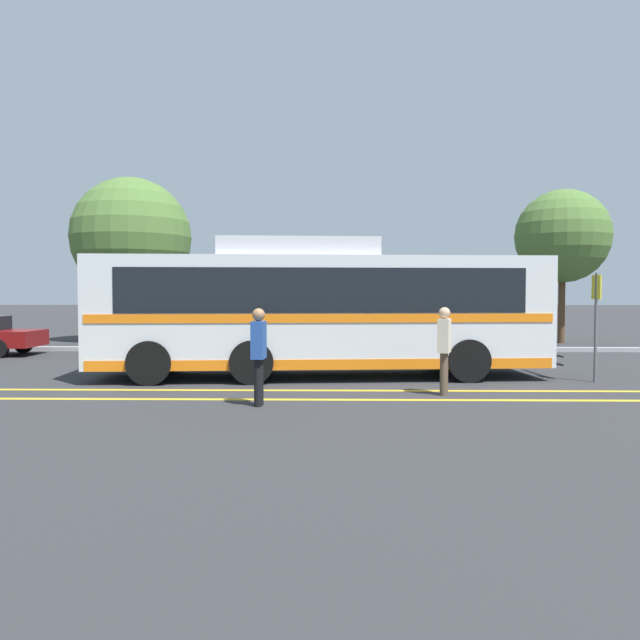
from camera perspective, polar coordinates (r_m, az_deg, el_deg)
ground_plane at (r=15.74m, az=1.03°, el=-5.07°), size 220.00×220.00×0.00m
lane_strip_0 at (r=13.25m, az=-0.18°, el=-6.45°), size 30.86×0.20×0.01m
lane_strip_1 at (r=12.11m, az=-0.31°, el=-7.29°), size 30.86×0.20×0.01m
curb_strip at (r=22.38m, az=0.34°, el=-2.68°), size 38.86×0.36×0.15m
transit_bus at (r=15.30m, az=-0.07°, el=1.06°), size 11.32×3.38×3.37m
parked_car_1 at (r=21.33m, az=-13.20°, el=-1.16°), size 4.54×1.94×1.52m
parked_car_2 at (r=20.58m, az=3.79°, el=-1.27°), size 4.67×2.20×1.46m
pedestrian_0 at (r=12.81m, az=11.29°, el=-2.24°), size 0.34×0.47×1.77m
pedestrian_1 at (r=11.38m, az=-5.63°, el=-2.75°), size 0.25×0.44×1.78m
bus_stop_sign at (r=15.75m, az=23.92°, el=0.56°), size 0.07×0.40×2.53m
tree_0 at (r=28.10m, az=21.30°, el=7.13°), size 3.88×3.88×6.41m
tree_1 at (r=28.56m, az=-16.87°, el=7.24°), size 5.16×5.16×7.11m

